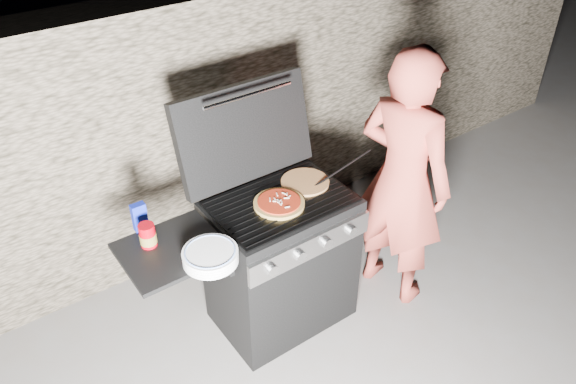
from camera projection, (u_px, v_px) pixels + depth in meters
ground at (282, 313)px, 3.66m from camera, size 50.00×50.00×0.00m
stone_wall at (193, 128)px, 3.83m from camera, size 8.00×0.35×1.80m
gas_grill at (246, 278)px, 3.27m from camera, size 1.34×0.79×0.91m
pizza_topped at (279, 203)px, 3.08m from camera, size 0.35×0.35×0.03m
pizza_plain at (305, 182)px, 3.26m from camera, size 0.30×0.30×0.02m
sauce_jar at (148, 235)px, 2.80m from camera, size 0.10×0.10×0.13m
blue_carton at (140, 217)px, 2.89m from camera, size 0.07×0.04×0.16m
plate_stack at (210, 256)px, 2.72m from camera, size 0.34×0.34×0.06m
person at (402, 181)px, 3.39m from camera, size 0.53×0.70×1.71m
tongs at (341, 169)px, 3.31m from camera, size 0.48×0.04×0.10m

